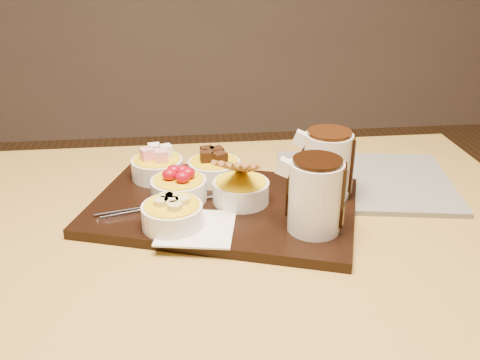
{
  "coord_description": "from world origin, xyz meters",
  "views": [
    {
      "loc": [
        -0.03,
        -0.78,
        1.21
      ],
      "look_at": [
        0.06,
        0.06,
        0.81
      ],
      "focal_mm": 40.0,
      "sensor_mm": 36.0,
      "label": 1
    }
  ],
  "objects": [
    {
      "name": "dining_table",
      "position": [
        0.0,
        0.0,
        0.65
      ],
      "size": [
        1.2,
        0.8,
        0.75
      ],
      "color": "#BB9845",
      "rests_on": "ground"
    },
    {
      "name": "serving_board",
      "position": [
        0.03,
        0.06,
        0.76
      ],
      "size": [
        0.53,
        0.43,
        0.02
      ],
      "primitive_type": "cube",
      "rotation": [
        0.0,
        0.0,
        -0.32
      ],
      "color": "black",
      "rests_on": "dining_table"
    },
    {
      "name": "napkin",
      "position": [
        -0.02,
        -0.03,
        0.77
      ],
      "size": [
        0.14,
        0.14,
        0.0
      ],
      "primitive_type": "cube",
      "rotation": [
        0.0,
        0.0,
        -0.18
      ],
      "color": "white",
      "rests_on": "serving_board"
    },
    {
      "name": "bowl_marshmallows",
      "position": [
        -0.09,
        0.18,
        0.79
      ],
      "size": [
        0.1,
        0.1,
        0.04
      ],
      "primitive_type": "cylinder",
      "color": "white",
      "rests_on": "serving_board"
    },
    {
      "name": "bowl_cake",
      "position": [
        0.02,
        0.16,
        0.79
      ],
      "size": [
        0.1,
        0.1,
        0.04
      ],
      "primitive_type": "cylinder",
      "color": "white",
      "rests_on": "serving_board"
    },
    {
      "name": "bowl_strawberries",
      "position": [
        -0.05,
        0.08,
        0.79
      ],
      "size": [
        0.1,
        0.1,
        0.04
      ],
      "primitive_type": "cylinder",
      "color": "white",
      "rests_on": "serving_board"
    },
    {
      "name": "bowl_biscotti",
      "position": [
        0.06,
        0.06,
        0.79
      ],
      "size": [
        0.1,
        0.1,
        0.04
      ],
      "primitive_type": "cylinder",
      "color": "white",
      "rests_on": "serving_board"
    },
    {
      "name": "bowl_bananas",
      "position": [
        -0.06,
        -0.02,
        0.79
      ],
      "size": [
        0.1,
        0.1,
        0.04
      ],
      "primitive_type": "cylinder",
      "color": "white",
      "rests_on": "serving_board"
    },
    {
      "name": "pitcher_dark_chocolate",
      "position": [
        0.17,
        -0.05,
        0.83
      ],
      "size": [
        0.11,
        0.11,
        0.12
      ],
      "primitive_type": "cylinder",
      "rotation": [
        0.0,
        0.0,
        -0.32
      ],
      "color": "silver",
      "rests_on": "serving_board"
    },
    {
      "name": "pitcher_milk_chocolate",
      "position": [
        0.22,
        0.07,
        0.83
      ],
      "size": [
        0.11,
        0.11,
        0.12
      ],
      "primitive_type": "cylinder",
      "rotation": [
        0.0,
        0.0,
        -0.32
      ],
      "color": "silver",
      "rests_on": "serving_board"
    },
    {
      "name": "fondue_skewers",
      "position": [
        -0.06,
        0.06,
        0.77
      ],
      "size": [
        0.09,
        0.26,
        0.01
      ],
      "primitive_type": null,
      "rotation": [
        0.0,
        0.0,
        -1.34
      ],
      "color": "silver",
      "rests_on": "serving_board"
    },
    {
      "name": "newspaper",
      "position": [
        0.32,
        0.14,
        0.76
      ],
      "size": [
        0.38,
        0.33,
        0.01
      ],
      "primitive_type": "cube",
      "rotation": [
        0.0,
        0.0,
        -0.17
      ],
      "color": "beige",
      "rests_on": "dining_table"
    }
  ]
}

